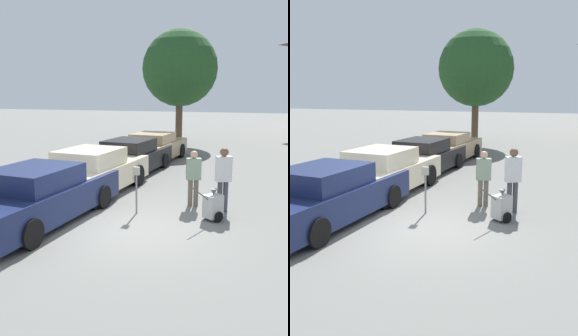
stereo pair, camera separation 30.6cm
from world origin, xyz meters
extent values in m
plane|color=slate|center=(0.00, 0.00, 0.00)|extent=(120.00, 120.00, 0.00)
cube|color=#19234C|center=(-2.43, -0.18, 0.57)|extent=(2.21, 5.20, 0.77)
cube|color=#19234C|center=(-2.44, -0.38, 1.21)|extent=(1.82, 2.23, 0.52)
cylinder|color=black|center=(-3.29, 1.45, 0.33)|extent=(0.21, 0.67, 0.66)
cylinder|color=black|center=(-1.39, 1.35, 0.33)|extent=(0.21, 0.67, 0.66)
cylinder|color=black|center=(-1.56, -1.81, 0.33)|extent=(0.21, 0.67, 0.66)
cube|color=beige|center=(-2.43, 2.78, 0.59)|extent=(2.20, 5.03, 0.76)
cube|color=beige|center=(-2.44, 2.58, 1.23)|extent=(1.81, 2.16, 0.54)
cylinder|color=black|center=(-3.29, 4.36, 0.37)|extent=(0.22, 0.76, 0.75)
cylinder|color=black|center=(-1.40, 4.26, 0.37)|extent=(0.22, 0.76, 0.75)
cylinder|color=black|center=(-3.46, 1.30, 0.37)|extent=(0.22, 0.76, 0.75)
cylinder|color=black|center=(-1.56, 1.20, 0.37)|extent=(0.22, 0.76, 0.75)
cube|color=black|center=(-2.43, 6.20, 0.54)|extent=(2.13, 5.11, 0.73)
cube|color=black|center=(-2.44, 6.00, 1.17)|extent=(1.75, 2.19, 0.53)
cylinder|color=black|center=(-3.26, 7.80, 0.32)|extent=(0.21, 0.66, 0.65)
cylinder|color=black|center=(-1.43, 7.71, 0.32)|extent=(0.21, 0.66, 0.65)
cylinder|color=black|center=(-3.42, 4.70, 0.32)|extent=(0.21, 0.66, 0.65)
cylinder|color=black|center=(-1.60, 4.60, 0.32)|extent=(0.21, 0.66, 0.65)
cube|color=tan|center=(-2.43, 9.26, 0.57)|extent=(2.19, 4.89, 0.75)
cube|color=tan|center=(-2.44, 9.07, 1.17)|extent=(1.81, 2.10, 0.45)
cylinder|color=black|center=(-3.30, 10.79, 0.35)|extent=(0.22, 0.72, 0.71)
cylinder|color=black|center=(-1.40, 10.69, 0.35)|extent=(0.22, 0.72, 0.71)
cylinder|color=black|center=(-3.46, 7.82, 0.35)|extent=(0.22, 0.72, 0.71)
cylinder|color=black|center=(-1.56, 7.72, 0.35)|extent=(0.22, 0.72, 0.71)
cylinder|color=slate|center=(-0.31, 1.20, 0.55)|extent=(0.05, 0.05, 1.09)
cube|color=gray|center=(-0.31, 1.20, 1.20)|extent=(0.18, 0.09, 0.22)
cylinder|color=#665B4C|center=(1.09, 2.48, 0.40)|extent=(0.14, 0.14, 0.80)
cylinder|color=#665B4C|center=(0.93, 2.42, 0.40)|extent=(0.14, 0.14, 0.80)
cube|color=gray|center=(1.01, 2.45, 1.11)|extent=(0.47, 0.35, 0.63)
sphere|color=tan|center=(1.01, 2.45, 1.54)|extent=(0.22, 0.22, 0.22)
cylinder|color=#3F3F47|center=(1.98, 2.19, 0.44)|extent=(0.14, 0.14, 0.88)
cylinder|color=#3F3F47|center=(1.83, 2.11, 0.44)|extent=(0.14, 0.14, 0.88)
cube|color=silver|center=(1.91, 2.15, 1.23)|extent=(0.47, 0.40, 0.70)
sphere|color=brown|center=(1.91, 2.15, 1.70)|extent=(0.24, 0.24, 0.24)
cube|color=#B2B2AD|center=(1.78, 1.34, 0.38)|extent=(0.54, 0.57, 0.60)
cone|color=#59595B|center=(1.78, 1.34, 0.76)|extent=(0.18, 0.18, 0.16)
cylinder|color=#4C4C4C|center=(1.52, 0.94, 0.78)|extent=(0.35, 0.51, 0.43)
cylinder|color=black|center=(1.60, 1.45, 0.14)|extent=(0.19, 0.26, 0.28)
cylinder|color=black|center=(1.96, 1.22, 0.14)|extent=(0.19, 0.26, 0.28)
cylinder|color=brown|center=(-2.84, 15.66, 1.41)|extent=(0.44, 0.44, 2.82)
sphere|color=#234C23|center=(-2.84, 15.66, 4.85)|extent=(4.77, 4.77, 4.77)
camera|label=1|loc=(3.24, -8.10, 3.26)|focal=40.00mm
camera|label=2|loc=(3.52, -7.99, 3.26)|focal=40.00mm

